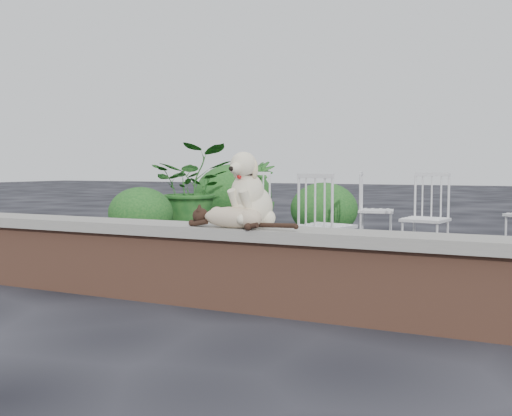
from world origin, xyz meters
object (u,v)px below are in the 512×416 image
at_px(cat, 233,216).
at_px(potted_plant_b, 256,195).
at_px(dog, 253,189).
at_px(chair_e, 376,209).
at_px(chair_a, 254,210).
at_px(chair_b, 425,218).
at_px(potted_plant_a, 193,188).
at_px(chair_c, 326,225).

bearing_deg(cat, potted_plant_b, 122.96).
bearing_deg(dog, chair_e, 99.11).
height_order(chair_a, chair_e, same).
relative_size(chair_b, potted_plant_a, 0.69).
distance_m(chair_e, potted_plant_a, 3.10).
relative_size(cat, chair_b, 1.04).
bearing_deg(chair_a, potted_plant_b, 93.73).
xyz_separation_m(chair_a, potted_plant_a, (-1.73, 1.41, 0.21)).
bearing_deg(chair_c, chair_a, -29.66).
relative_size(chair_e, potted_plant_b, 0.86).
xyz_separation_m(chair_b, potted_plant_a, (-3.80, 1.60, 0.21)).
relative_size(dog, chair_c, 0.57).
xyz_separation_m(chair_e, chair_c, (0.05, -2.12, 0.00)).
xyz_separation_m(cat, chair_a, (-1.21, 2.89, -0.19)).
height_order(dog, potted_plant_b, dog).
xyz_separation_m(dog, cat, (-0.08, -0.15, -0.18)).
xyz_separation_m(cat, potted_plant_b, (-2.18, 5.00, -0.12)).
distance_m(cat, potted_plant_a, 5.21).
bearing_deg(chair_c, chair_b, -108.24).
height_order(dog, chair_a, dog).
height_order(dog, chair_e, dog).
bearing_deg(cat, chair_b, 81.74).
xyz_separation_m(dog, potted_plant_b, (-2.26, 4.85, -0.30)).
height_order(cat, potted_plant_a, potted_plant_a).
distance_m(chair_e, chair_c, 2.12).
relative_size(chair_a, chair_b, 1.00).
distance_m(cat, chair_a, 3.14).
xyz_separation_m(dog, chair_b, (0.78, 2.55, -0.38)).
relative_size(chair_a, chair_e, 1.00).
distance_m(potted_plant_a, potted_plant_b, 1.04).
height_order(cat, potted_plant_b, potted_plant_b).
bearing_deg(chair_e, cat, 167.28).
xyz_separation_m(chair_b, potted_plant_b, (-3.04, 2.30, 0.07)).
distance_m(chair_b, potted_plant_b, 3.81).
bearing_deg(chair_b, chair_c, -113.20).
bearing_deg(chair_a, cat, -88.26).
distance_m(cat, potted_plant_b, 5.45).
bearing_deg(potted_plant_b, chair_a, -65.32).
height_order(chair_e, chair_b, same).
bearing_deg(cat, chair_a, 122.11).
distance_m(dog, chair_e, 3.57).
distance_m(chair_b, potted_plant_a, 4.13).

